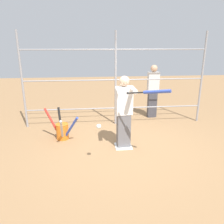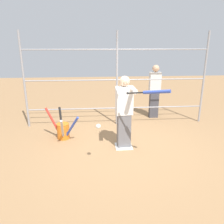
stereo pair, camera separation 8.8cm
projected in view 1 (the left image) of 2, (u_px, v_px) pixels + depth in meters
name	position (u px, v px, depth m)	size (l,w,h in m)	color
ground_plane	(123.00, 146.00, 5.29)	(24.00, 24.00, 0.00)	#9E754C
home_plate	(123.00, 146.00, 5.29)	(0.40, 0.40, 0.02)	white
fence_backstop	(116.00, 80.00, 6.41)	(5.37, 0.06, 2.75)	#939399
batter	(124.00, 110.00, 5.00)	(0.44, 0.60, 1.71)	slate
baseball_bat_swinging	(153.00, 92.00, 4.13)	(0.74, 0.61, 0.20)	black
softball_in_flight	(99.00, 126.00, 4.21)	(0.10, 0.10, 0.10)	white
bat_bucket	(62.00, 130.00, 5.64)	(0.93, 0.87, 0.81)	orange
bystander_behind_fence	(153.00, 91.00, 7.20)	(0.36, 0.22, 1.75)	#3F3F47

